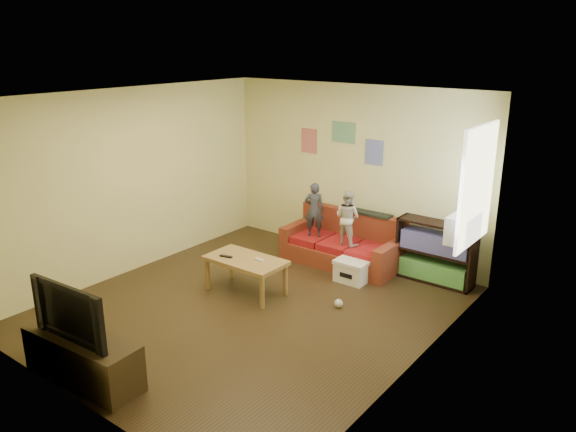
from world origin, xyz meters
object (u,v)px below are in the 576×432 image
Objects in this scene: child_a at (314,210)px; file_box at (352,271)px; coffee_table at (246,263)px; tv_stand at (83,358)px; child_b at (347,218)px; bookshelf at (435,255)px; television at (77,310)px; sofa at (344,246)px.

file_box is (0.94, -0.38, -0.65)m from child_a.
child_a is 1.62m from coffee_table.
file_box is 3.87m from tv_stand.
child_b is 0.82m from file_box.
bookshelf is at bearing 165.54° from child_a.
child_a is at bearing -169.78° from bookshelf.
television is (-0.89, -3.77, 0.63)m from file_box.
sofa is 4.36m from television.
child_b is 4.19m from television.
child_b is at bearing -47.65° from sofa.
sofa is at bearing -172.98° from bookshelf.
sofa is 2.13× the size of child_a.
coffee_table is 2.58m from tv_stand.
tv_stand is at bearing 87.73° from child_b.
file_box is (0.97, 1.19, -0.26)m from coffee_table.
television reaches higher than bookshelf.
child_a reaches higher than television.
tv_stand is (-0.41, -4.31, -0.02)m from sofa.
child_b is at bearing 78.72° from television.
bookshelf is 2.38× the size of file_box.
television is (0.04, -4.15, -0.01)m from child_a.
television reaches higher than coffee_table.
tv_stand reaches higher than file_box.
child_a reaches higher than tv_stand.
child_b is 0.81× the size of television.
child_b is (0.60, -0.00, -0.01)m from child_a.
television is (-0.56, -4.15, -0.00)m from child_b.
child_b reaches higher than tv_stand.
file_box is at bearing 73.03° from television.
coffee_table is 2.70m from bookshelf.
coffee_table is at bearing 63.90° from child_a.
coffee_table is at bearing 73.26° from child_b.
child_b reaches higher than television.
child_a is 4.15m from television.
coffee_table is 1.56m from file_box.
child_a is 0.83× the size of television.
bookshelf is 0.83× the size of tv_stand.
child_b is (0.15, -0.16, 0.53)m from sofa.
tv_stand is (-1.83, -4.49, -0.15)m from bookshelf.
bookshelf is (1.27, 0.34, -0.40)m from child_b.
child_b is 4.22m from tv_stand.
sofa is 3.91× the size of file_box.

